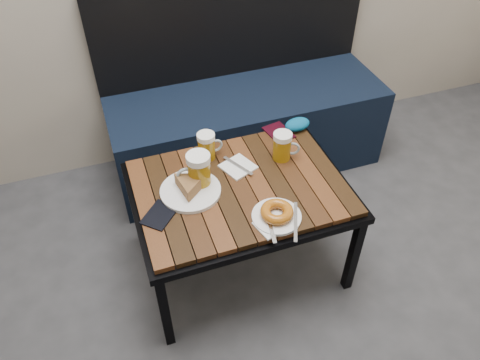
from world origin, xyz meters
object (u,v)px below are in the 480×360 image
object	(u,v)px
cafe_table	(240,193)
plate_bagel	(277,214)
bench	(245,120)
beer_mug_left	(198,170)
plate_pie	(190,187)
passport_navy	(160,215)
beer_mug_centre	(207,146)
beer_mug_right	(283,146)
passport_burgundy	(279,132)
knit_pouch	(297,124)

from	to	relation	value
cafe_table	plate_bagel	size ratio (longest dim) A/B	3.65
bench	beer_mug_left	world-z (taller)	bench
plate_bagel	beer_mug_left	bearing A→B (deg)	129.67
bench	plate_pie	bearing A→B (deg)	-125.49
plate_pie	plate_bagel	world-z (taller)	plate_pie
passport_navy	bench	bearing A→B (deg)	93.54
beer_mug_centre	passport_navy	size ratio (longest dim) A/B	0.90
plate_pie	bench	bearing A→B (deg)	54.51
beer_mug_centre	plate_bagel	size ratio (longest dim) A/B	0.51
beer_mug_left	beer_mug_right	bearing A→B (deg)	-168.70
beer_mug_right	passport_burgundy	bearing A→B (deg)	93.70
passport_burgundy	knit_pouch	xyz separation A→B (m)	(0.09, 0.00, 0.02)
cafe_table	plate_pie	bearing A→B (deg)	172.37
beer_mug_centre	knit_pouch	size ratio (longest dim) A/B	1.00
bench	plate_pie	distance (m)	0.81
passport_navy	passport_burgundy	size ratio (longest dim) A/B	0.99
cafe_table	plate_bagel	distance (m)	0.23
beer_mug_right	beer_mug_left	bearing A→B (deg)	-151.02
bench	knit_pouch	bearing A→B (deg)	-76.37
cafe_table	passport_burgundy	world-z (taller)	passport_burgundy
plate_bagel	passport_burgundy	distance (m)	0.51
beer_mug_centre	beer_mug_right	size ratio (longest dim) A/B	0.96
plate_pie	passport_navy	size ratio (longest dim) A/B	1.77
beer_mug_centre	passport_burgundy	bearing A→B (deg)	4.10
cafe_table	beer_mug_right	xyz separation A→B (m)	(0.22, 0.10, 0.11)
passport_burgundy	bench	bearing A→B (deg)	80.51
cafe_table	plate_pie	size ratio (longest dim) A/B	3.61
passport_burgundy	passport_navy	bearing A→B (deg)	-163.21
beer_mug_centre	plate_bagel	xyz separation A→B (m)	(0.14, -0.41, -0.04)
cafe_table	passport_navy	bearing A→B (deg)	-170.62
beer_mug_left	beer_mug_right	distance (m)	0.37
beer_mug_centre	beer_mug_left	bearing A→B (deg)	-122.28
beer_mug_right	plate_bagel	xyz separation A→B (m)	(-0.15, -0.30, -0.04)
plate_pie	knit_pouch	distance (m)	0.60
beer_mug_left	passport_burgundy	size ratio (longest dim) A/B	1.11
bench	beer_mug_left	bearing A→B (deg)	-124.12
plate_pie	beer_mug_left	bearing A→B (deg)	35.16
plate_bagel	knit_pouch	world-z (taller)	knit_pouch
plate_bagel	passport_navy	distance (m)	0.42
bench	plate_bagel	xyz separation A→B (m)	(-0.19, -0.87, 0.22)
beer_mug_left	passport_navy	xyz separation A→B (m)	(-0.18, -0.11, -0.07)
bench	passport_navy	xyz separation A→B (m)	(-0.59, -0.72, 0.20)
plate_bagel	passport_burgundy	world-z (taller)	plate_bagel
beer_mug_left	knit_pouch	bearing A→B (deg)	-153.56
passport_navy	passport_burgundy	bearing A→B (deg)	70.69
beer_mug_right	passport_burgundy	size ratio (longest dim) A/B	0.93
cafe_table	beer_mug_centre	xyz separation A→B (m)	(-0.07, 0.21, 0.10)
cafe_table	beer_mug_right	bearing A→B (deg)	24.46
beer_mug_right	plate_pie	distance (m)	0.42
plate_bagel	knit_pouch	bearing A→B (deg)	57.89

